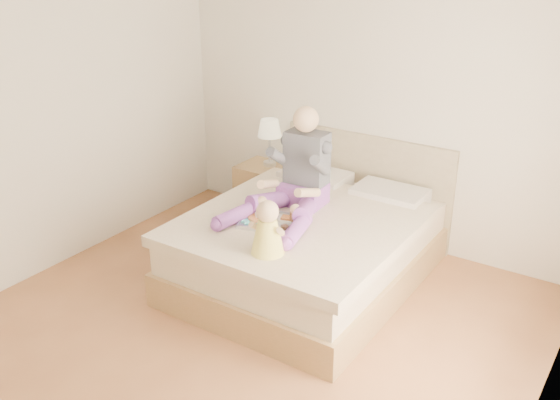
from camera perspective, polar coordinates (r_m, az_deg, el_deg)
The scene contains 7 objects.
room at distance 3.95m, azimuth -3.71°, elevation 5.29°, with size 4.02×4.22×2.71m.
bed at distance 5.28m, azimuth 2.98°, elevation -3.89°, with size 1.70×2.18×1.00m.
nightstand at distance 6.33m, azimuth -1.47°, elevation 0.68°, with size 0.48×0.43×0.58m.
lamp at distance 6.11m, azimuth -0.96°, elevation 6.34°, with size 0.23×0.23×0.47m.
adult at distance 5.09m, azimuth 1.45°, elevation 1.81°, with size 0.73×1.04×0.86m.
tray at distance 4.92m, azimuth -0.91°, elevation -1.78°, with size 0.53×0.47×0.13m.
baby at distance 4.42m, azimuth -1.09°, elevation -2.89°, with size 0.27×0.36×0.40m.
Camera 1 is at (2.36, -2.97, 2.73)m, focal length 40.00 mm.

